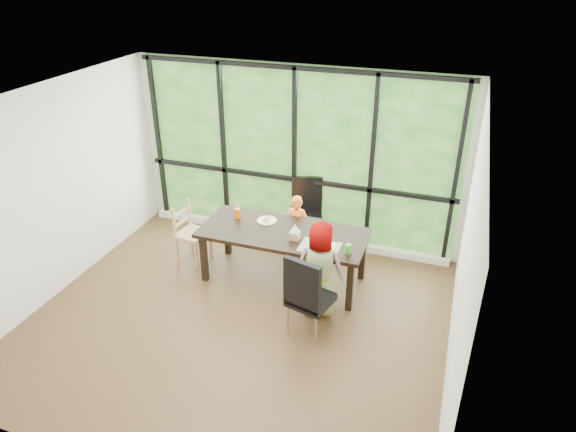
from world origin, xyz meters
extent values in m
plane|color=black|center=(0.00, 0.00, 0.00)|extent=(5.00, 5.00, 0.00)
plane|color=silver|center=(0.00, 2.25, 1.35)|extent=(5.00, 0.00, 5.00)
cube|color=#174616|center=(0.00, 2.23, 1.35)|extent=(4.80, 0.02, 2.65)
cube|color=silver|center=(0.00, 2.15, 0.05)|extent=(4.80, 0.12, 0.10)
cube|color=black|center=(0.24, 1.03, 0.38)|extent=(2.27, 1.05, 0.75)
cube|color=black|center=(0.28, 1.97, 0.54)|extent=(0.58, 0.58, 1.08)
cube|color=black|center=(0.91, 0.10, 0.54)|extent=(0.56, 0.56, 1.08)
cube|color=#A07D58|center=(-1.15, 1.06, 0.45)|extent=(0.45, 0.47, 0.90)
imported|color=orange|center=(0.24, 1.61, 0.50)|extent=(0.37, 0.24, 1.00)
imported|color=slate|center=(0.90, 0.50, 0.63)|extent=(0.63, 0.42, 1.25)
cube|color=tan|center=(0.81, 0.81, 0.75)|extent=(0.51, 0.37, 0.01)
cylinder|color=white|center=(-0.08, 1.24, 0.76)|extent=(0.27, 0.27, 0.02)
cylinder|color=white|center=(0.88, 0.83, 0.76)|extent=(0.26, 0.26, 0.02)
cylinder|color=#FF5900|center=(-0.50, 1.20, 0.82)|extent=(0.09, 0.09, 0.14)
cylinder|color=green|center=(1.18, 0.78, 0.81)|extent=(0.08, 0.08, 0.12)
cube|color=tan|center=(0.44, 0.90, 0.80)|extent=(0.12, 0.12, 0.11)
cylinder|color=white|center=(-0.50, 1.20, 0.93)|extent=(0.01, 0.04, 0.20)
cylinder|color=pink|center=(1.18, 0.78, 0.91)|extent=(0.01, 0.04, 0.20)
cone|color=white|center=(0.44, 0.90, 0.91)|extent=(0.12, 0.12, 0.11)
camera|label=1|loc=(2.27, -4.63, 4.12)|focal=32.39mm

